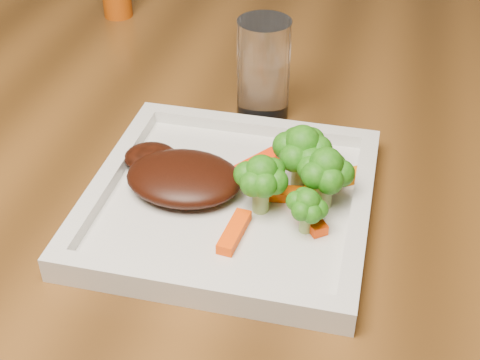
% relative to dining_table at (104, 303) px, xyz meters
% --- Properties ---
extents(dining_table, '(1.60, 0.90, 0.75)m').
position_rel_dining_table_xyz_m(dining_table, '(0.00, 0.00, 0.00)').
color(dining_table, brown).
rests_on(dining_table, floor).
extents(plate, '(0.27, 0.27, 0.01)m').
position_rel_dining_table_xyz_m(plate, '(0.25, -0.16, 0.38)').
color(plate, silver).
rests_on(plate, dining_table).
extents(steak, '(0.12, 0.09, 0.03)m').
position_rel_dining_table_xyz_m(steak, '(0.20, -0.16, 0.40)').
color(steak, black).
rests_on(steak, plate).
extents(broccoli_0, '(0.08, 0.08, 0.07)m').
position_rel_dining_table_xyz_m(broccoli_0, '(0.31, -0.13, 0.42)').
color(broccoli_0, '#337713').
rests_on(broccoli_0, plate).
extents(broccoli_1, '(0.06, 0.06, 0.06)m').
position_rel_dining_table_xyz_m(broccoli_1, '(0.34, -0.15, 0.42)').
color(broccoli_1, '#1A5C0F').
rests_on(broccoli_1, plate).
extents(broccoli_2, '(0.04, 0.04, 0.06)m').
position_rel_dining_table_xyz_m(broccoli_2, '(0.33, -0.19, 0.42)').
color(broccoli_2, '#115E0F').
rests_on(broccoli_2, plate).
extents(broccoli_3, '(0.06, 0.06, 0.06)m').
position_rel_dining_table_xyz_m(broccoli_3, '(0.28, -0.17, 0.42)').
color(broccoli_3, '#186D12').
rests_on(broccoli_3, plate).
extents(carrot_2, '(0.02, 0.06, 0.01)m').
position_rel_dining_table_xyz_m(carrot_2, '(0.27, -0.22, 0.39)').
color(carrot_2, '#FF4504').
rests_on(carrot_2, plate).
extents(carrot_3, '(0.06, 0.05, 0.01)m').
position_rel_dining_table_xyz_m(carrot_3, '(0.35, -0.12, 0.39)').
color(carrot_3, '#CD6803').
rests_on(carrot_3, plate).
extents(carrot_4, '(0.05, 0.06, 0.01)m').
position_rel_dining_table_xyz_m(carrot_4, '(0.26, -0.11, 0.39)').
color(carrot_4, '#FF3004').
rests_on(carrot_4, plate).
extents(carrot_5, '(0.04, 0.05, 0.01)m').
position_rel_dining_table_xyz_m(carrot_5, '(0.33, -0.18, 0.39)').
color(carrot_5, '#F23B03').
rests_on(carrot_5, plate).
extents(carrot_6, '(0.06, 0.02, 0.01)m').
position_rel_dining_table_xyz_m(carrot_6, '(0.31, -0.15, 0.39)').
color(carrot_6, '#FA5804').
rests_on(carrot_6, plate).
extents(drinking_glass, '(0.06, 0.06, 0.12)m').
position_rel_dining_table_xyz_m(drinking_glass, '(0.25, 0.02, 0.44)').
color(drinking_glass, white).
rests_on(drinking_glass, dining_table).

